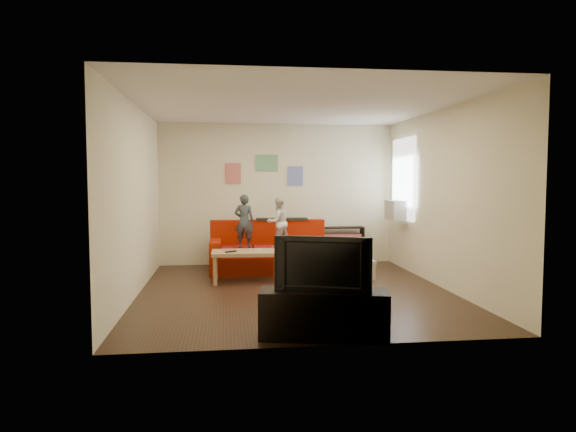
{
  "coord_description": "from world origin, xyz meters",
  "views": [
    {
      "loc": [
        -1.01,
        -7.37,
        1.65
      ],
      "look_at": [
        0.0,
        0.8,
        1.05
      ],
      "focal_mm": 32.0,
      "sensor_mm": 36.0,
      "label": 1
    }
  ],
  "objects": [
    {
      "name": "artwork_right",
      "position": [
        0.35,
        2.48,
        1.7
      ],
      "size": [
        0.3,
        0.01,
        0.38
      ],
      "primitive_type": "cube",
      "color": "#727FCC",
      "rests_on": "room_shell"
    },
    {
      "name": "bookshelf",
      "position": [
        1.2,
        2.3,
        0.32
      ],
      "size": [
        0.9,
        0.27,
        0.72
      ],
      "color": "black",
      "rests_on": "ground"
    },
    {
      "name": "room_shell",
      "position": [
        0.0,
        0.0,
        1.35
      ],
      "size": [
        4.52,
        5.02,
        2.72
      ],
      "color": "#352216",
      "rests_on": "ground"
    },
    {
      "name": "artwork_left",
      "position": [
        -0.85,
        2.48,
        1.75
      ],
      "size": [
        0.3,
        0.01,
        0.4
      ],
      "primitive_type": "cube",
      "color": "#D87266",
      "rests_on": "room_shell"
    },
    {
      "name": "child_b",
      "position": [
        -0.08,
        1.55,
        0.89
      ],
      "size": [
        0.53,
        0.47,
        0.89
      ],
      "primitive_type": "imported",
      "rotation": [
        0.0,
        0.0,
        3.52
      ],
      "color": "silver",
      "rests_on": "sofa"
    },
    {
      "name": "game_controller",
      "position": [
        -0.47,
        0.83,
        0.51
      ],
      "size": [
        0.14,
        0.05,
        0.03
      ],
      "primitive_type": "cube",
      "rotation": [
        0.0,
        0.0,
        0.1
      ],
      "color": "silver",
      "rests_on": "coffee_table"
    },
    {
      "name": "artwork_center",
      "position": [
        -0.2,
        2.48,
        1.95
      ],
      "size": [
        0.42,
        0.01,
        0.32
      ],
      "primitive_type": "cube",
      "color": "#72B27F",
      "rests_on": "room_shell"
    },
    {
      "name": "tv_stand",
      "position": [
        0.0,
        -2.23,
        0.25
      ],
      "size": [
        1.38,
        0.69,
        0.5
      ],
      "primitive_type": "cube",
      "rotation": [
        0.0,
        0.0,
        -0.2
      ],
      "color": "black",
      "rests_on": "ground"
    },
    {
      "name": "television",
      "position": [
        0.0,
        -2.23,
        0.78
      ],
      "size": [
        0.98,
        0.46,
        0.57
      ],
      "primitive_type": "imported",
      "rotation": [
        0.0,
        0.0,
        -0.34
      ],
      "color": "black",
      "rests_on": "tv_stand"
    },
    {
      "name": "coffee_table",
      "position": [
        -0.67,
        0.78,
        0.43
      ],
      "size": [
        1.1,
        0.61,
        0.5
      ],
      "color": "tan",
      "rests_on": "ground"
    },
    {
      "name": "window",
      "position": [
        2.22,
        1.65,
        1.64
      ],
      "size": [
        0.04,
        1.08,
        1.48
      ],
      "primitive_type": "cube",
      "color": "white",
      "rests_on": "room_shell"
    },
    {
      "name": "ac_unit",
      "position": [
        2.1,
        1.65,
        1.08
      ],
      "size": [
        0.28,
        0.55,
        0.35
      ],
      "primitive_type": "cube",
      "color": "#B7B2A3",
      "rests_on": "window"
    },
    {
      "name": "sofa",
      "position": [
        -0.23,
        1.72,
        0.31
      ],
      "size": [
        2.1,
        0.97,
        0.93
      ],
      "color": "#9B1C03",
      "rests_on": "ground"
    },
    {
      "name": "child_a",
      "position": [
        -0.68,
        1.55,
        0.91
      ],
      "size": [
        0.37,
        0.28,
        0.94
      ],
      "primitive_type": "imported",
      "rotation": [
        0.0,
        0.0,
        2.97
      ],
      "color": "#2F373F",
      "rests_on": "sofa"
    },
    {
      "name": "tissue",
      "position": [
        0.6,
        1.37,
        0.05
      ],
      "size": [
        0.1,
        0.1,
        0.09
      ],
      "primitive_type": "sphere",
      "rotation": [
        0.0,
        0.0,
        0.1
      ],
      "color": "silver",
      "rests_on": "ground"
    },
    {
      "name": "file_box",
      "position": [
        1.19,
        0.76,
        0.16
      ],
      "size": [
        0.46,
        0.35,
        0.32
      ],
      "color": "beige",
      "rests_on": "ground"
    },
    {
      "name": "remote",
      "position": [
        -0.92,
        0.66,
        0.51
      ],
      "size": [
        0.18,
        0.16,
        0.02
      ],
      "primitive_type": "cube",
      "rotation": [
        0.0,
        0.0,
        0.66
      ],
      "color": "black",
      "rests_on": "coffee_table"
    }
  ]
}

